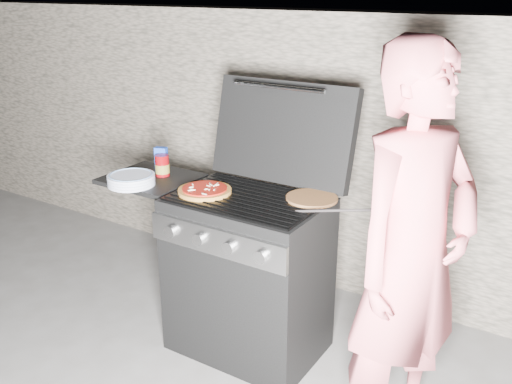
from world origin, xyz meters
The scene contains 10 objects.
ground centered at (0.00, 0.00, 0.00)m, with size 50.00×50.00×0.00m, color #585450.
stone_wall centered at (0.00, 1.05, 0.90)m, with size 8.00×0.35×1.80m, color gray.
gas_grill centered at (-0.25, 0.00, 0.46)m, with size 1.34×0.79×0.91m, color black, non-canonical shape.
pizza_topped centered at (-0.23, -0.06, 0.93)m, with size 0.28×0.28×0.03m, color #C07A3E, non-canonical shape.
pizza_plain centered at (0.30, 0.15, 0.92)m, with size 0.27×0.27×0.01m, color #AF7C3F.
sauce_jar centered at (-0.63, 0.06, 0.96)m, with size 0.08×0.08×0.12m, color maroon.
blue_carton centered at (-0.68, 0.10, 0.98)m, with size 0.07×0.04×0.15m, color blue.
plate_stack centered at (-0.66, -0.16, 0.93)m, with size 0.26×0.26×0.06m, color silver.
person centered at (0.94, -0.20, 0.89)m, with size 0.65×0.43×1.79m, color #CE5D66.
tongs centered at (0.55, 0.00, 0.96)m, with size 0.01×0.01×0.50m, color black.
Camera 1 is at (1.51, -2.32, 1.96)m, focal length 40.00 mm.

